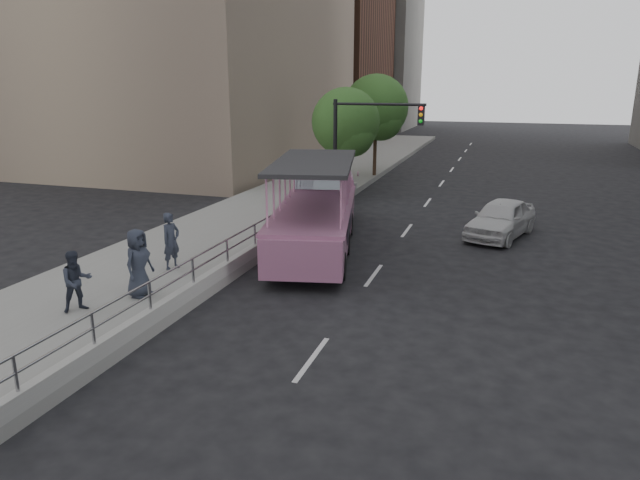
% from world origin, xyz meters
% --- Properties ---
extents(ground, '(160.00, 160.00, 0.00)m').
position_xyz_m(ground, '(0.00, 0.00, 0.00)').
color(ground, black).
extents(sidewalk, '(5.50, 80.00, 0.30)m').
position_xyz_m(sidewalk, '(-5.75, 10.00, 0.15)').
color(sidewalk, gray).
rests_on(sidewalk, ground).
extents(kerb_wall, '(0.24, 30.00, 0.36)m').
position_xyz_m(kerb_wall, '(-3.12, 2.00, 0.48)').
color(kerb_wall, '#A6A6A1').
rests_on(kerb_wall, sidewalk).
extents(guardrail, '(0.07, 22.00, 0.71)m').
position_xyz_m(guardrail, '(-3.12, 2.00, 1.14)').
color(guardrail, '#9C9DA1').
rests_on(guardrail, kerb_wall).
extents(duck_boat, '(4.63, 10.45, 3.38)m').
position_xyz_m(duck_boat, '(-1.82, 6.80, 1.25)').
color(duck_boat, black).
rests_on(duck_boat, ground).
extents(car, '(2.99, 4.71, 1.50)m').
position_xyz_m(car, '(4.68, 10.20, 0.75)').
color(car, silver).
rests_on(car, ground).
extents(pedestrian_near, '(0.57, 0.74, 1.80)m').
position_xyz_m(pedestrian_near, '(-4.93, 1.79, 1.20)').
color(pedestrian_near, '#272C3A').
rests_on(pedestrian_near, sidewalk).
extents(pedestrian_mid, '(0.93, 0.98, 1.58)m').
position_xyz_m(pedestrian_mid, '(-5.34, -1.90, 1.09)').
color(pedestrian_mid, '#272C3A').
rests_on(pedestrian_mid, sidewalk).
extents(pedestrian_far, '(0.68, 0.97, 1.89)m').
position_xyz_m(pedestrian_far, '(-4.46, -0.54, 1.24)').
color(pedestrian_far, '#272C3A').
rests_on(pedestrian_far, sidewalk).
extents(parking_sign, '(0.27, 0.60, 2.84)m').
position_xyz_m(parking_sign, '(-2.59, 9.91, 1.78)').
color(parking_sign, black).
rests_on(parking_sign, ground).
extents(traffic_signal, '(4.20, 0.32, 5.20)m').
position_xyz_m(traffic_signal, '(-1.70, 12.50, 3.50)').
color(traffic_signal, black).
rests_on(traffic_signal, ground).
extents(street_tree_near, '(3.52, 3.52, 5.72)m').
position_xyz_m(street_tree_near, '(-3.30, 15.93, 3.82)').
color(street_tree_near, '#382519').
rests_on(street_tree_near, ground).
extents(street_tree_far, '(3.97, 3.97, 6.45)m').
position_xyz_m(street_tree_far, '(-3.10, 21.93, 4.31)').
color(street_tree_far, '#382519').
rests_on(street_tree_far, ground).
extents(midrise_brick, '(18.00, 16.00, 26.00)m').
position_xyz_m(midrise_brick, '(-18.00, 48.00, 13.00)').
color(midrise_brick, brown).
rests_on(midrise_brick, ground).
extents(midrise_stone_b, '(16.00, 14.00, 20.00)m').
position_xyz_m(midrise_stone_b, '(-16.00, 64.00, 10.00)').
color(midrise_stone_b, slate).
rests_on(midrise_stone_b, ground).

